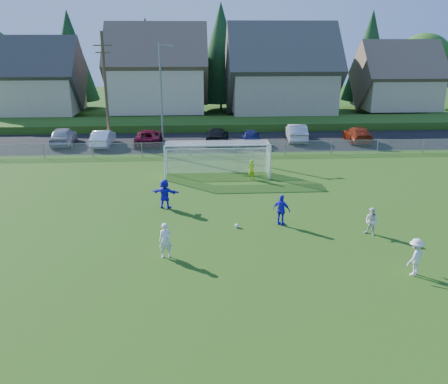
{
  "coord_description": "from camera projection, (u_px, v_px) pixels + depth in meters",
  "views": [
    {
      "loc": [
        -1.49,
        -16.76,
        9.6
      ],
      "look_at": [
        0.0,
        8.0,
        1.4
      ],
      "focal_mm": 38.0,
      "sensor_mm": 36.0,
      "label": 1
    }
  ],
  "objects": [
    {
      "name": "player_white_a",
      "position": [
        166.0,
        241.0,
        21.34
      ],
      "size": [
        0.62,
        0.44,
        1.64
      ],
      "primitive_type": "imported",
      "rotation": [
        0.0,
        0.0,
        0.08
      ],
      "color": "silver",
      "rests_on": "ground"
    },
    {
      "name": "car_g",
      "position": [
        358.0,
        134.0,
        44.76
      ],
      "size": [
        2.39,
        5.09,
        1.44
      ],
      "primitive_type": "imported",
      "rotation": [
        0.0,
        0.0,
        3.07
      ],
      "color": "maroon",
      "rests_on": "ground"
    },
    {
      "name": "car_a",
      "position": [
        63.0,
        136.0,
        43.61
      ],
      "size": [
        2.26,
        4.93,
        1.64
      ],
      "primitive_type": "imported",
      "rotation": [
        0.0,
        0.0,
        3.21
      ],
      "color": "#999AA0",
      "rests_on": "ground"
    },
    {
      "name": "soccer_goal",
      "position": [
        217.0,
        154.0,
        33.68
      ],
      "size": [
        7.42,
        1.9,
        2.5
      ],
      "color": "white",
      "rests_on": "ground"
    },
    {
      "name": "car_e",
      "position": [
        251.0,
        137.0,
        43.89
      ],
      "size": [
        2.01,
        4.29,
        1.42
      ],
      "primitive_type": "imported",
      "rotation": [
        0.0,
        0.0,
        3.06
      ],
      "color": "#15194A",
      "rests_on": "ground"
    },
    {
      "name": "utility_pole",
      "position": [
        106.0,
        88.0,
        42.41
      ],
      "size": [
        1.6,
        0.26,
        10.0
      ],
      "color": "#473321",
      "rests_on": "ground"
    },
    {
      "name": "chainlink_fence",
      "position": [
        214.0,
        148.0,
        39.63
      ],
      "size": [
        52.06,
        0.06,
        1.2
      ],
      "color": "gray",
      "rests_on": "ground"
    },
    {
      "name": "car_c",
      "position": [
        149.0,
        137.0,
        43.72
      ],
      "size": [
        2.4,
        5.09,
        1.41
      ],
      "primitive_type": "imported",
      "rotation": [
        0.0,
        0.0,
        3.15
      ],
      "color": "#5D0A1D",
      "rests_on": "ground"
    },
    {
      "name": "ground",
      "position": [
        236.0,
        288.0,
        18.98
      ],
      "size": [
        160.0,
        160.0,
        0.0
      ],
      "primitive_type": "plane",
      "color": "#193D0C",
      "rests_on": "ground"
    },
    {
      "name": "asphalt_lot",
      "position": [
        212.0,
        142.0,
        45.04
      ],
      "size": [
        60.0,
        60.0,
        0.0
      ],
      "primitive_type": "plane",
      "color": "black",
      "rests_on": "ground"
    },
    {
      "name": "soccer_ball",
      "position": [
        237.0,
        226.0,
        24.88
      ],
      "size": [
        0.22,
        0.22,
        0.22
      ],
      "primitive_type": "sphere",
      "color": "white",
      "rests_on": "ground"
    },
    {
      "name": "player_blue_a",
      "position": [
        281.0,
        210.0,
        25.04
      ],
      "size": [
        1.04,
        0.87,
        1.66
      ],
      "primitive_type": "imported",
      "rotation": [
        0.0,
        0.0,
        2.57
      ],
      "color": "#2216CF",
      "rests_on": "ground"
    },
    {
      "name": "player_white_c",
      "position": [
        415.0,
        257.0,
        19.77
      ],
      "size": [
        1.2,
        1.12,
        1.63
      ],
      "primitive_type": "imported",
      "rotation": [
        0.0,
        0.0,
        3.8
      ],
      "color": "silver",
      "rests_on": "ground"
    },
    {
      "name": "player_blue_b",
      "position": [
        165.0,
        194.0,
        27.52
      ],
      "size": [
        1.69,
        0.91,
        1.74
      ],
      "primitive_type": "imported",
      "rotation": [
        0.0,
        0.0,
        2.88
      ],
      "color": "#2216CF",
      "rests_on": "ground"
    },
    {
      "name": "car_d",
      "position": [
        217.0,
        136.0,
        44.2
      ],
      "size": [
        2.63,
        5.14,
        1.43
      ],
      "primitive_type": "imported",
      "rotation": [
        0.0,
        0.0,
        3.01
      ],
      "color": "black",
      "rests_on": "ground"
    },
    {
      "name": "goalkeeper",
      "position": [
        251.0,
        170.0,
        33.06
      ],
      "size": [
        0.6,
        0.49,
        1.42
      ],
      "primitive_type": "imported",
      "rotation": [
        0.0,
        0.0,
        3.48
      ],
      "color": "#AEDD1A",
      "rests_on": "ground"
    },
    {
      "name": "tree_row",
      "position": [
        214.0,
        57.0,
        63.06
      ],
      "size": [
        65.98,
        12.36,
        13.8
      ],
      "color": "#382616",
      "rests_on": "ground"
    },
    {
      "name": "houses_row",
      "position": [
        223.0,
        55.0,
        57.04
      ],
      "size": [
        53.9,
        11.45,
        13.27
      ],
      "color": "tan",
      "rests_on": "ground"
    },
    {
      "name": "grass_embankment",
      "position": [
        209.0,
        124.0,
        52.03
      ],
      "size": [
        70.0,
        6.0,
        0.8
      ],
      "primitive_type": "cube",
      "color": "#1E420F",
      "rests_on": "ground"
    },
    {
      "name": "car_f",
      "position": [
        296.0,
        133.0,
        45.2
      ],
      "size": [
        2.16,
        5.05,
        1.62
      ],
      "primitive_type": "imported",
      "rotation": [
        0.0,
        0.0,
        3.05
      ],
      "color": "#B0B0B0",
      "rests_on": "ground"
    },
    {
      "name": "player_white_b",
      "position": [
        372.0,
        222.0,
        23.79
      ],
      "size": [
        0.87,
        0.88,
        1.44
      ],
      "primitive_type": "imported",
      "rotation": [
        0.0,
        0.0,
        -0.83
      ],
      "color": "silver",
      "rests_on": "ground"
    },
    {
      "name": "car_b",
      "position": [
        103.0,
        138.0,
        43.13
      ],
      "size": [
        1.63,
        4.47,
        1.46
      ],
      "primitive_type": "imported",
      "rotation": [
        0.0,
        0.0,
        3.12
      ],
      "color": "white",
      "rests_on": "ground"
    },
    {
      "name": "streetlight",
      "position": [
        162.0,
        92.0,
        41.85
      ],
      "size": [
        1.38,
        0.18,
        9.0
      ],
      "color": "slate",
      "rests_on": "ground"
    }
  ]
}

